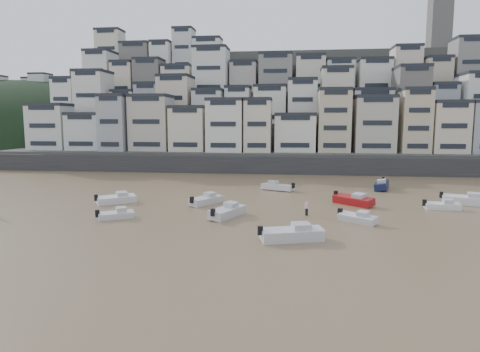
# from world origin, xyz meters

# --- Properties ---
(ground) EXTENTS (400.00, 400.00, 0.00)m
(ground) POSITION_xyz_m (0.00, 0.00, 0.00)
(ground) COLOR olive
(ground) RESTS_ON ground
(sea_strip) EXTENTS (340.00, 340.00, 0.00)m
(sea_strip) POSITION_xyz_m (-110.00, 145.00, 0.01)
(sea_strip) COLOR slate
(sea_strip) RESTS_ON ground
(harbor_wall) EXTENTS (140.00, 3.00, 3.50)m
(harbor_wall) POSITION_xyz_m (10.00, 65.00, 1.75)
(harbor_wall) COLOR #38383A
(harbor_wall) RESTS_ON ground
(hillside) EXTENTS (141.04, 66.00, 50.00)m
(hillside) POSITION_xyz_m (14.73, 104.84, 13.01)
(hillside) COLOR #4C4C47
(hillside) RESTS_ON ground
(headland) EXTENTS (216.00, 135.00, 53.33)m
(headland) POSITION_xyz_m (-95.00, 135.00, 0.02)
(headland) COLOR black
(headland) RESTS_ON ground
(boat_a) EXTENTS (6.59, 3.81, 1.71)m
(boat_a) POSITION_xyz_m (11.01, 15.88, 0.85)
(boat_a) COLOR silver
(boat_a) RESTS_ON ground
(boat_b) EXTENTS (4.52, 4.05, 1.25)m
(boat_b) POSITION_xyz_m (17.93, 23.62, 0.63)
(boat_b) COLOR silver
(boat_b) RESTS_ON ground
(boat_c) EXTENTS (4.23, 6.27, 1.63)m
(boat_c) POSITION_xyz_m (3.72, 24.68, 0.82)
(boat_c) COLOR silver
(boat_c) RESTS_ON ground
(boat_d) EXTENTS (4.53, 1.54, 1.23)m
(boat_d) POSITION_xyz_m (29.27, 31.87, 0.61)
(boat_d) COLOR white
(boat_d) RESTS_ON ground
(boat_e) EXTENTS (5.67, 5.44, 1.62)m
(boat_e) POSITION_xyz_m (18.84, 33.62, 0.81)
(boat_e) COLOR maroon
(boat_e) RESTS_ON ground
(boat_f) EXTENTS (4.38, 5.60, 1.49)m
(boat_f) POSITION_xyz_m (-0.14, 31.62, 0.75)
(boat_f) COLOR silver
(boat_f) RESTS_ON ground
(boat_g) EXTENTS (6.68, 3.90, 1.73)m
(boat_g) POSITION_xyz_m (33.37, 35.32, 0.87)
(boat_g) COLOR silver
(boat_g) RESTS_ON ground
(boat_h) EXTENTS (5.82, 3.81, 1.51)m
(boat_h) POSITION_xyz_m (8.69, 43.92, 0.76)
(boat_h) COLOR silver
(boat_h) RESTS_ON ground
(boat_i) EXTENTS (3.64, 6.62, 1.72)m
(boat_i) POSITION_xyz_m (25.06, 47.08, 0.86)
(boat_i) COLOR #121839
(boat_i) RESTS_ON ground
(boat_j) EXTENTS (4.29, 3.34, 1.14)m
(boat_j) POSITION_xyz_m (-8.41, 22.31, 0.57)
(boat_j) COLOR silver
(boat_j) RESTS_ON ground
(boat_k) EXTENTS (5.43, 4.65, 1.48)m
(boat_k) POSITION_xyz_m (-11.97, 30.74, 0.74)
(boat_k) COLOR silver
(boat_k) RESTS_ON ground
(person_pink) EXTENTS (0.44, 0.44, 1.74)m
(person_pink) POSITION_xyz_m (12.65, 26.64, 0.87)
(person_pink) COLOR #F7AEC0
(person_pink) RESTS_ON ground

